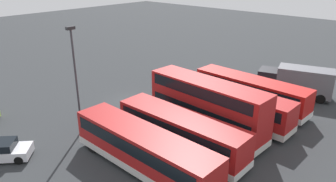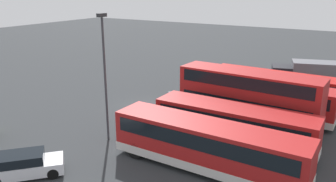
{
  "view_description": "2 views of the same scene",
  "coord_description": "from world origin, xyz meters",
  "px_view_note": "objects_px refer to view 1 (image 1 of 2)",
  "views": [
    {
      "loc": [
        20.2,
        23.66,
        13.32
      ],
      "look_at": [
        -1.71,
        3.73,
        1.63
      ],
      "focal_mm": 34.35,
      "sensor_mm": 36.0,
      "label": 1
    },
    {
      "loc": [
        24.42,
        17.41,
        10.62
      ],
      "look_at": [
        -1.45,
        1.63,
        1.39
      ],
      "focal_mm": 36.71,
      "sensor_mm": 36.0,
      "label": 2
    }
  ],
  "objects_px": {
    "bus_single_deck_fourth": "(181,131)",
    "bus_single_deck_second": "(229,102)",
    "bus_double_decker_third": "(207,105)",
    "waste_bin_yellow": "(156,93)",
    "box_truck_blue": "(296,81)",
    "bus_single_deck_near_end": "(250,91)",
    "lamp_post_tall": "(75,74)",
    "bus_single_deck_fifth": "(143,149)"
  },
  "relations": [
    {
      "from": "bus_double_decker_third",
      "to": "lamp_post_tall",
      "type": "distance_m",
      "value": 10.97
    },
    {
      "from": "bus_single_deck_second",
      "to": "box_truck_blue",
      "type": "height_order",
      "value": "box_truck_blue"
    },
    {
      "from": "bus_double_decker_third",
      "to": "bus_single_deck_fifth",
      "type": "bearing_deg",
      "value": 0.3
    },
    {
      "from": "bus_double_decker_third",
      "to": "lamp_post_tall",
      "type": "relative_size",
      "value": 1.21
    },
    {
      "from": "bus_single_deck_fifth",
      "to": "lamp_post_tall",
      "type": "bearing_deg",
      "value": -91.39
    },
    {
      "from": "bus_single_deck_second",
      "to": "box_truck_blue",
      "type": "bearing_deg",
      "value": 166.29
    },
    {
      "from": "bus_single_deck_second",
      "to": "box_truck_blue",
      "type": "xyz_separation_m",
      "value": [
        -9.64,
        2.35,
        0.08
      ]
    },
    {
      "from": "bus_single_deck_second",
      "to": "bus_single_deck_fifth",
      "type": "xyz_separation_m",
      "value": [
        10.75,
        0.04,
        -0.0
      ]
    },
    {
      "from": "box_truck_blue",
      "to": "lamp_post_tall",
      "type": "bearing_deg",
      "value": -26.8
    },
    {
      "from": "box_truck_blue",
      "to": "waste_bin_yellow",
      "type": "xyz_separation_m",
      "value": [
        10.44,
        -10.76,
        -1.23
      ]
    },
    {
      "from": "bus_single_deck_second",
      "to": "bus_single_deck_fourth",
      "type": "bearing_deg",
      "value": 2.51
    },
    {
      "from": "bus_single_deck_second",
      "to": "bus_double_decker_third",
      "type": "distance_m",
      "value": 3.5
    },
    {
      "from": "bus_single_deck_fifth",
      "to": "bus_single_deck_fourth",
      "type": "bearing_deg",
      "value": 175.69
    },
    {
      "from": "bus_single_deck_second",
      "to": "waste_bin_yellow",
      "type": "height_order",
      "value": "bus_single_deck_second"
    },
    {
      "from": "bus_single_deck_fourth",
      "to": "bus_single_deck_near_end",
      "type": "bearing_deg",
      "value": -178.81
    },
    {
      "from": "bus_single_deck_second",
      "to": "bus_single_deck_fourth",
      "type": "height_order",
      "value": "same"
    },
    {
      "from": "bus_single_deck_near_end",
      "to": "lamp_post_tall",
      "type": "distance_m",
      "value": 16.81
    },
    {
      "from": "bus_single_deck_fourth",
      "to": "box_truck_blue",
      "type": "bearing_deg",
      "value": 173.07
    },
    {
      "from": "bus_single_deck_second",
      "to": "lamp_post_tall",
      "type": "xyz_separation_m",
      "value": [
        10.56,
        -7.85,
        3.55
      ]
    },
    {
      "from": "box_truck_blue",
      "to": "waste_bin_yellow",
      "type": "height_order",
      "value": "box_truck_blue"
    },
    {
      "from": "bus_single_deck_fifth",
      "to": "box_truck_blue",
      "type": "distance_m",
      "value": 20.52
    },
    {
      "from": "bus_double_decker_third",
      "to": "bus_single_deck_fourth",
      "type": "relative_size",
      "value": 0.99
    },
    {
      "from": "bus_single_deck_near_end",
      "to": "box_truck_blue",
      "type": "xyz_separation_m",
      "value": [
        -5.81,
        2.27,
        0.08
      ]
    },
    {
      "from": "waste_bin_yellow",
      "to": "lamp_post_tall",
      "type": "bearing_deg",
      "value": 3.28
    },
    {
      "from": "bus_single_deck_fifth",
      "to": "box_truck_blue",
      "type": "xyz_separation_m",
      "value": [
        -20.39,
        2.31,
        0.08
      ]
    },
    {
      "from": "bus_single_deck_near_end",
      "to": "waste_bin_yellow",
      "type": "xyz_separation_m",
      "value": [
        4.63,
        -8.49,
        -1.15
      ]
    },
    {
      "from": "bus_double_decker_third",
      "to": "box_truck_blue",
      "type": "height_order",
      "value": "bus_double_decker_third"
    },
    {
      "from": "bus_double_decker_third",
      "to": "bus_single_deck_fifth",
      "type": "relative_size",
      "value": 0.91
    },
    {
      "from": "bus_single_deck_near_end",
      "to": "bus_double_decker_third",
      "type": "distance_m",
      "value": 7.28
    },
    {
      "from": "bus_single_deck_second",
      "to": "bus_single_deck_fourth",
      "type": "xyz_separation_m",
      "value": [
        7.13,
        0.31,
        -0.0
      ]
    },
    {
      "from": "bus_single_deck_fifth",
      "to": "waste_bin_yellow",
      "type": "relative_size",
      "value": 12.6
    },
    {
      "from": "bus_double_decker_third",
      "to": "bus_single_deck_near_end",
      "type": "bearing_deg",
      "value": 179.33
    },
    {
      "from": "bus_single_deck_second",
      "to": "bus_double_decker_third",
      "type": "height_order",
      "value": "bus_double_decker_third"
    },
    {
      "from": "bus_single_deck_fourth",
      "to": "bus_double_decker_third",
      "type": "bearing_deg",
      "value": -175.2
    },
    {
      "from": "waste_bin_yellow",
      "to": "bus_single_deck_fourth",
      "type": "bearing_deg",
      "value": 54.06
    },
    {
      "from": "bus_double_decker_third",
      "to": "waste_bin_yellow",
      "type": "relative_size",
      "value": 11.42
    },
    {
      "from": "bus_single_deck_second",
      "to": "bus_single_deck_fifth",
      "type": "height_order",
      "value": "same"
    },
    {
      "from": "bus_single_deck_second",
      "to": "lamp_post_tall",
      "type": "distance_m",
      "value": 13.63
    },
    {
      "from": "box_truck_blue",
      "to": "lamp_post_tall",
      "type": "distance_m",
      "value": 22.89
    },
    {
      "from": "bus_double_decker_third",
      "to": "waste_bin_yellow",
      "type": "distance_m",
      "value": 9.02
    },
    {
      "from": "bus_single_deck_second",
      "to": "bus_single_deck_fifth",
      "type": "relative_size",
      "value": 1.0
    },
    {
      "from": "bus_single_deck_fourth",
      "to": "bus_single_deck_second",
      "type": "bearing_deg",
      "value": -177.49
    }
  ]
}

